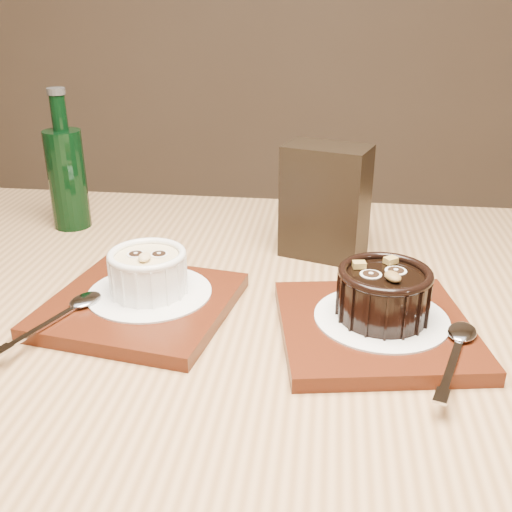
% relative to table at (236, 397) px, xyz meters
% --- Properties ---
extents(table, '(1.20, 0.80, 0.75)m').
position_rel_table_xyz_m(table, '(0.00, 0.00, 0.00)').
color(table, '#9D7144').
rests_on(table, ground).
extents(tray_left, '(0.21, 0.21, 0.01)m').
position_rel_table_xyz_m(tray_left, '(-0.10, 0.01, 0.10)').
color(tray_left, '#501E0D').
rests_on(tray_left, table).
extents(doily_left, '(0.13, 0.13, 0.00)m').
position_rel_table_xyz_m(doily_left, '(-0.09, 0.02, 0.11)').
color(doily_left, white).
rests_on(doily_left, tray_left).
extents(ramekin_white, '(0.08, 0.08, 0.05)m').
position_rel_table_xyz_m(ramekin_white, '(-0.09, 0.02, 0.13)').
color(ramekin_white, white).
rests_on(ramekin_white, doily_left).
extents(spoon_left, '(0.07, 0.13, 0.01)m').
position_rel_table_xyz_m(spoon_left, '(-0.17, -0.04, 0.11)').
color(spoon_left, '#B7BAC0').
rests_on(spoon_left, tray_left).
extents(tray_right, '(0.21, 0.21, 0.01)m').
position_rel_table_xyz_m(tray_right, '(0.14, -0.01, 0.10)').
color(tray_right, '#501E0D').
rests_on(tray_right, table).
extents(doily_right, '(0.13, 0.13, 0.00)m').
position_rel_table_xyz_m(doily_right, '(0.14, 0.00, 0.11)').
color(doily_right, white).
rests_on(doily_right, tray_right).
extents(ramekin_dark, '(0.09, 0.09, 0.05)m').
position_rel_table_xyz_m(ramekin_dark, '(0.14, 0.00, 0.14)').
color(ramekin_dark, black).
rests_on(ramekin_dark, doily_right).
extents(spoon_right, '(0.07, 0.14, 0.01)m').
position_rel_table_xyz_m(spoon_right, '(0.21, -0.05, 0.11)').
color(spoon_right, '#B7BAC0').
rests_on(spoon_right, tray_right).
extents(condiment_stand, '(0.11, 0.09, 0.14)m').
position_rel_table_xyz_m(condiment_stand, '(0.08, 0.19, 0.16)').
color(condiment_stand, black).
rests_on(condiment_stand, table).
extents(green_bottle, '(0.05, 0.05, 0.19)m').
position_rel_table_xyz_m(green_bottle, '(-0.27, 0.24, 0.17)').
color(green_bottle, black).
rests_on(green_bottle, table).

